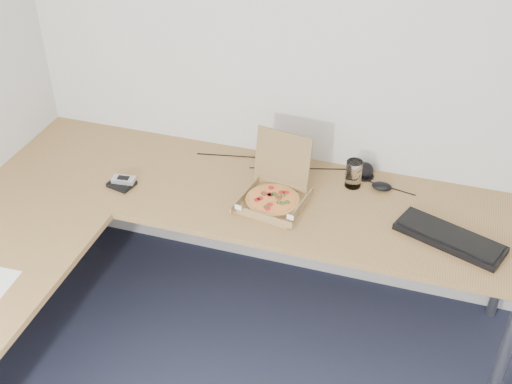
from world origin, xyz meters
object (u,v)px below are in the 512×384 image
(drinking_glass, at_px, (354,174))
(wallet, at_px, (122,184))
(desk, at_px, (152,239))
(keyboard, at_px, (450,238))
(pizza_box, at_px, (274,196))

(drinking_glass, height_order, wallet, drinking_glass)
(desk, distance_m, keyboard, 1.27)
(drinking_glass, bearing_deg, pizza_box, -143.46)
(desk, relative_size, drinking_glass, 18.62)
(pizza_box, xyz_separation_m, wallet, (-0.72, -0.09, -0.02))
(wallet, bearing_deg, drinking_glass, 30.42)
(keyboard, bearing_deg, pizza_box, -162.13)
(pizza_box, relative_size, keyboard, 0.70)
(pizza_box, xyz_separation_m, keyboard, (0.78, -0.04, -0.02))
(drinking_glass, bearing_deg, keyboard, -30.69)
(desk, height_order, keyboard, keyboard)
(desk, distance_m, drinking_glass, 0.98)
(desk, xyz_separation_m, pizza_box, (0.44, 0.38, 0.06))
(desk, distance_m, wallet, 0.40)
(pizza_box, distance_m, wallet, 0.73)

